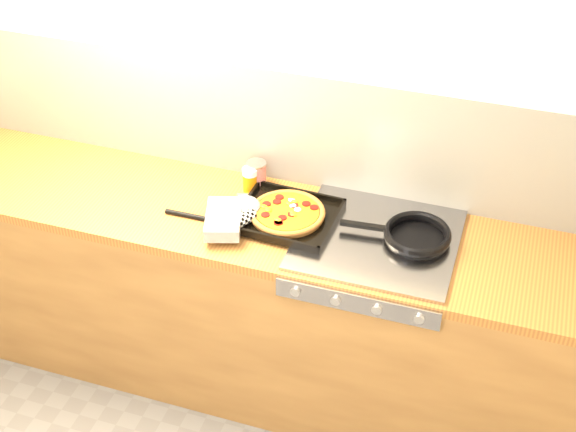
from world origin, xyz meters
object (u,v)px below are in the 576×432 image
(pizza_on_tray, at_px, (270,214))
(tomato_can, at_px, (257,175))
(juice_glass, at_px, (250,179))
(frying_pan, at_px, (416,235))

(pizza_on_tray, bearing_deg, tomato_can, 121.70)
(juice_glass, bearing_deg, frying_pan, -10.68)
(frying_pan, bearing_deg, pizza_on_tray, -174.85)
(pizza_on_tray, xyz_separation_m, tomato_can, (-0.14, 0.22, 0.02))
(tomato_can, relative_size, juice_glass, 1.10)
(pizza_on_tray, relative_size, juice_glass, 4.79)
(pizza_on_tray, bearing_deg, juice_glass, 129.16)
(frying_pan, height_order, juice_glass, juice_glass)
(pizza_on_tray, distance_m, tomato_can, 0.26)
(pizza_on_tray, xyz_separation_m, frying_pan, (0.56, 0.05, -0.00))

